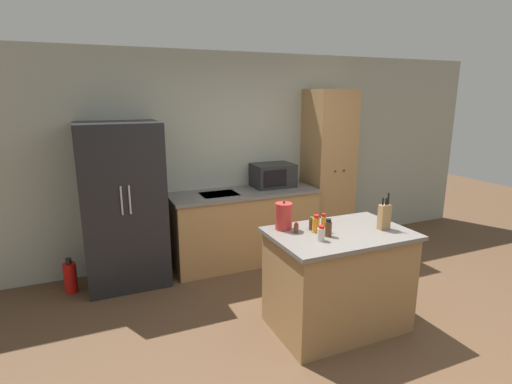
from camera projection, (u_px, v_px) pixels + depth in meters
name	position (u px, v px, depth m)	size (l,w,h in m)	color
ground_plane	(355.00, 339.00, 3.49)	(14.00, 14.00, 0.00)	brown
wall_back	(251.00, 156.00, 5.26)	(7.20, 0.06, 2.60)	#9EA393
refrigerator	(123.00, 205.00, 4.37)	(0.86, 0.70, 1.81)	black
back_counter	(244.00, 226.00, 5.05)	(1.85, 0.67, 0.92)	#9E7547
pantry_cabinet	(328.00, 171.00, 5.44)	(0.57, 0.56, 2.16)	#9E7547
kitchen_island	(338.00, 279.00, 3.61)	(1.23, 0.81, 0.91)	#9E7547
microwave	(273.00, 175.00, 5.17)	(0.52, 0.39, 0.30)	#232326
knife_block	(384.00, 216.00, 3.54)	(0.10, 0.07, 0.33)	#9E7547
spice_bottle_tall_dark	(323.00, 223.00, 3.50)	(0.04, 0.04, 0.16)	orange
spice_bottle_short_red	(296.00, 228.00, 3.46)	(0.04, 0.04, 0.09)	#563319
spice_bottle_amber_oil	(328.00, 228.00, 3.37)	(0.06, 0.06, 0.15)	#563319
spice_bottle_green_herb	(321.00, 234.00, 3.27)	(0.06, 0.06, 0.13)	beige
spice_bottle_pale_salt	(312.00, 224.00, 3.54)	(0.05, 0.05, 0.12)	#563319
spice_bottle_orange_cap	(316.00, 224.00, 3.47)	(0.06, 0.06, 0.16)	orange
kettle	(284.00, 216.00, 3.54)	(0.15, 0.15, 0.26)	#B72D28
fire_extinguisher	(70.00, 277.00, 4.30)	(0.13, 0.13, 0.39)	red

